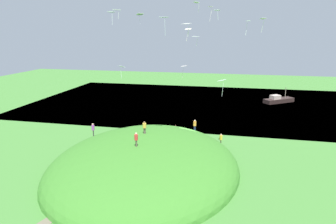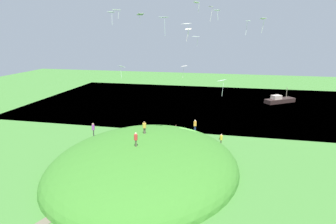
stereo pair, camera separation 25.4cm
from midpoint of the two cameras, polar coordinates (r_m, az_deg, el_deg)
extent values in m
plane|color=#407A31|center=(45.45, 3.70, -5.76)|extent=(160.00, 160.00, 0.00)
cube|color=#375286|center=(70.91, 6.86, 1.59)|extent=(44.62, 80.00, 0.40)
ellipsoid|color=#397A28|center=(37.54, -4.64, -10.40)|extent=(27.57, 22.94, 6.78)
cube|color=#2E201E|center=(75.41, 20.32, 2.09)|extent=(6.30, 7.48, 0.97)
cube|color=#BDA89A|center=(74.43, 19.75, 2.72)|extent=(2.54, 2.67, 0.91)
cylinder|color=gray|center=(76.41, 21.47, 3.47)|extent=(0.14, 0.14, 2.50)
cube|color=brown|center=(34.54, -6.29, -5.97)|extent=(0.25, 0.24, 0.81)
cylinder|color=red|center=(34.29, -6.33, -4.83)|extent=(0.57, 0.57, 0.64)
sphere|color=beige|center=(34.14, -6.35, -4.13)|extent=(0.24, 0.24, 0.24)
cube|color=#2E2D2E|center=(43.09, -14.25, -3.91)|extent=(0.24, 0.19, 0.88)
cylinder|color=purple|center=(42.85, -14.32, -2.91)|extent=(0.51, 0.51, 0.70)
sphere|color=tan|center=(42.71, -14.36, -2.29)|extent=(0.27, 0.27, 0.27)
cube|color=brown|center=(38.97, -4.70, -3.57)|extent=(0.25, 0.30, 0.78)
cylinder|color=gold|center=(38.75, -4.72, -2.59)|extent=(0.65, 0.65, 0.62)
sphere|color=brown|center=(38.63, -4.73, -1.99)|extent=(0.23, 0.23, 0.23)
cube|color=#393124|center=(44.77, 9.90, -5.73)|extent=(0.25, 0.15, 0.82)
cylinder|color=gold|center=(44.52, 9.94, -4.84)|extent=(0.47, 0.47, 0.65)
sphere|color=tan|center=(44.37, 9.97, -4.30)|extent=(0.25, 0.25, 0.25)
cube|color=navy|center=(46.79, 4.97, -3.15)|extent=(0.26, 0.29, 0.88)
cylinder|color=orange|center=(46.56, 4.99, -2.23)|extent=(0.65, 0.65, 0.70)
sphere|color=beige|center=(46.42, 5.01, -1.67)|extent=(0.26, 0.26, 0.26)
cube|color=white|center=(35.48, -11.03, 18.29)|extent=(0.67, 0.87, 0.07)
cylinder|color=white|center=(35.15, -10.84, 17.04)|extent=(0.04, 0.06, 1.18)
cube|color=white|center=(48.93, -5.55, 18.13)|extent=(1.27, 1.25, 0.27)
cylinder|color=white|center=(49.17, -5.62, 17.11)|extent=(0.12, 0.20, 1.18)
cube|color=white|center=(39.64, 10.04, 6.00)|extent=(1.38, 1.20, 0.22)
cylinder|color=white|center=(39.69, 10.23, 4.27)|extent=(0.11, 0.16, 1.77)
cube|color=white|center=(38.60, -9.05, 8.60)|extent=(1.02, 1.07, 0.24)
cylinder|color=white|center=(38.68, -9.14, 7.32)|extent=(0.11, 0.11, 1.28)
cube|color=white|center=(35.78, -1.04, 17.69)|extent=(0.71, 1.01, 0.06)
cylinder|color=white|center=(35.53, -0.80, 15.85)|extent=(0.28, 0.05, 1.80)
cube|color=white|center=(49.23, 7.94, 19.33)|extent=(1.03, 0.78, 0.08)
cylinder|color=white|center=(48.86, 8.04, 17.91)|extent=(0.24, 0.32, 1.96)
cube|color=white|center=(39.71, 17.54, 16.67)|extent=(0.80, 0.89, 0.13)
cylinder|color=white|center=(39.94, 17.48, 15.31)|extent=(0.15, 0.26, 1.50)
cube|color=white|center=(36.65, 14.84, 16.50)|extent=(0.75, 0.53, 0.05)
cylinder|color=white|center=(36.74, 14.58, 15.14)|extent=(0.24, 0.13, 1.37)
cube|color=white|center=(37.67, 3.30, 16.52)|extent=(1.27, 1.35, 0.12)
cylinder|color=white|center=(37.85, 3.77, 15.16)|extent=(0.16, 0.17, 1.22)
cube|color=white|center=(36.26, 9.17, 18.70)|extent=(0.61, 0.74, 0.08)
cylinder|color=white|center=(35.93, 9.31, 17.70)|extent=(0.13, 0.14, 0.97)
cube|color=white|center=(45.66, 2.92, 8.79)|extent=(1.16, 0.86, 0.16)
cylinder|color=white|center=(46.08, 2.71, 7.50)|extent=(0.21, 0.17, 1.60)
cube|color=#F1DFD0|center=(41.30, 3.70, 15.56)|extent=(0.72, 0.92, 0.19)
cylinder|color=#F1DFD0|center=(41.30, 3.50, 14.28)|extent=(0.17, 0.25, 1.42)
cube|color=white|center=(44.90, 5.15, 14.21)|extent=(0.92, 1.15, 0.05)
cylinder|color=white|center=(45.08, 5.41, 13.16)|extent=(0.10, 0.15, 1.14)
cube|color=white|center=(37.68, -10.02, 18.71)|extent=(0.97, 1.12, 0.03)
cylinder|color=white|center=(37.49, -9.66, 17.73)|extent=(0.06, 0.14, 0.85)
cube|color=silver|center=(40.18, 5.23, 20.17)|extent=(1.01, 0.93, 0.16)
cylinder|color=silver|center=(40.34, 5.68, 19.11)|extent=(0.06, 0.14, 1.02)
cylinder|color=brown|center=(49.45, 1.30, -3.21)|extent=(0.14, 0.14, 1.27)
camera|label=1|loc=(0.13, -90.18, -0.05)|focal=31.86mm
camera|label=2|loc=(0.13, 89.82, 0.05)|focal=31.86mm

